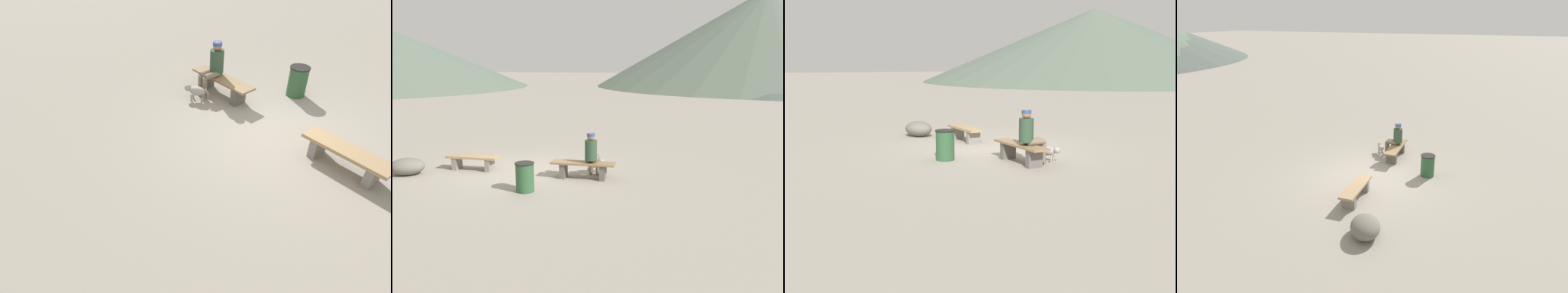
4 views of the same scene
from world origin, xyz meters
The scene contains 8 objects.
ground centered at (0.00, 0.00, -0.03)m, with size 210.00×210.00×0.06m, color gray.
bench_left centered at (-1.63, -0.18, 0.30)m, with size 1.65×0.54×0.44m.
bench_right centered at (1.90, -0.21, 0.32)m, with size 1.85×0.57×0.48m.
seated_person centered at (2.13, -0.10, 0.77)m, with size 0.35×0.67×1.33m.
dog centered at (2.06, 0.50, 0.27)m, with size 0.58×0.42×0.40m.
trash_bin centered at (0.79, -1.74, 0.38)m, with size 0.49×0.49×0.76m.
boulder centered at (-3.20, -1.20, 0.25)m, with size 0.76×0.99×0.50m, color #6B665B.
distant_peak_1 centered at (-37.68, 32.63, 4.51)m, with size 43.25×43.25×9.03m, color #566656.
Camera 3 is at (11.71, -5.78, 2.43)m, focal length 43.40 mm.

